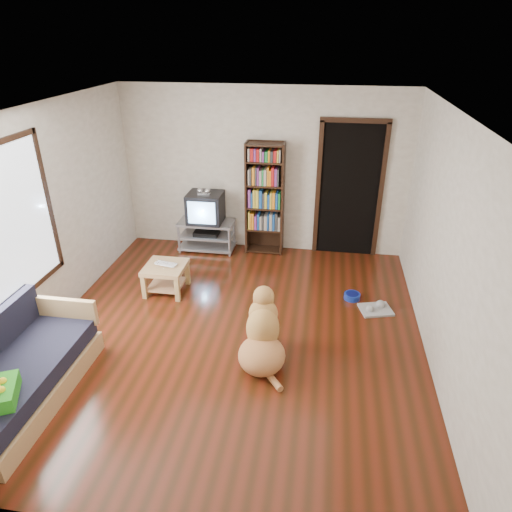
# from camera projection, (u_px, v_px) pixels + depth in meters

# --- Properties ---
(ground) EXTENTS (5.00, 5.00, 0.00)m
(ground) POSITION_uv_depth(u_px,v_px,m) (233.00, 333.00, 5.55)
(ground) COLOR #531C0E
(ground) RESTS_ON ground
(ceiling) EXTENTS (5.00, 5.00, 0.00)m
(ceiling) POSITION_uv_depth(u_px,v_px,m) (227.00, 112.00, 4.38)
(ceiling) COLOR white
(ceiling) RESTS_ON ground
(wall_back) EXTENTS (4.50, 0.00, 4.50)m
(wall_back) POSITION_uv_depth(u_px,v_px,m) (263.00, 172.00, 7.17)
(wall_back) COLOR silver
(wall_back) RESTS_ON ground
(wall_front) EXTENTS (4.50, 0.00, 4.50)m
(wall_front) POSITION_uv_depth(u_px,v_px,m) (146.00, 403.00, 2.76)
(wall_front) COLOR silver
(wall_front) RESTS_ON ground
(wall_left) EXTENTS (0.00, 5.00, 5.00)m
(wall_left) POSITION_uv_depth(u_px,v_px,m) (41.00, 223.00, 5.28)
(wall_left) COLOR silver
(wall_left) RESTS_ON ground
(wall_right) EXTENTS (0.00, 5.00, 5.00)m
(wall_right) POSITION_uv_depth(u_px,v_px,m) (446.00, 250.00, 4.65)
(wall_right) COLOR silver
(wall_right) RESTS_ON ground
(laptop) EXTENTS (0.35, 0.26, 0.02)m
(laptop) POSITION_uv_depth(u_px,v_px,m) (164.00, 266.00, 6.24)
(laptop) COLOR silver
(laptop) RESTS_ON coffee_table
(dog_bowl) EXTENTS (0.22, 0.22, 0.08)m
(dog_bowl) POSITION_uv_depth(u_px,v_px,m) (352.00, 296.00, 6.24)
(dog_bowl) COLOR navy
(dog_bowl) RESTS_ON ground
(grey_rag) EXTENTS (0.47, 0.42, 0.03)m
(grey_rag) POSITION_uv_depth(u_px,v_px,m) (376.00, 310.00, 5.98)
(grey_rag) COLOR #ABABAB
(grey_rag) RESTS_ON ground
(window) EXTENTS (0.03, 1.46, 1.70)m
(window) POSITION_uv_depth(u_px,v_px,m) (10.00, 224.00, 4.75)
(window) COLOR white
(window) RESTS_ON wall_left
(doorway) EXTENTS (1.03, 0.05, 2.19)m
(doorway) POSITION_uv_depth(u_px,v_px,m) (349.00, 187.00, 7.05)
(doorway) COLOR black
(doorway) RESTS_ON wall_back
(tv_stand) EXTENTS (0.90, 0.45, 0.50)m
(tv_stand) POSITION_uv_depth(u_px,v_px,m) (207.00, 234.00, 7.54)
(tv_stand) COLOR #99999E
(tv_stand) RESTS_ON ground
(crt_tv) EXTENTS (0.55, 0.52, 0.58)m
(crt_tv) POSITION_uv_depth(u_px,v_px,m) (206.00, 207.00, 7.35)
(crt_tv) COLOR black
(crt_tv) RESTS_ON tv_stand
(bookshelf) EXTENTS (0.60, 0.30, 1.80)m
(bookshelf) POSITION_uv_depth(u_px,v_px,m) (265.00, 193.00, 7.16)
(bookshelf) COLOR black
(bookshelf) RESTS_ON ground
(sofa) EXTENTS (0.80, 1.80, 0.80)m
(sofa) POSITION_uv_depth(u_px,v_px,m) (18.00, 377.00, 4.47)
(sofa) COLOR tan
(sofa) RESTS_ON ground
(coffee_table) EXTENTS (0.55, 0.55, 0.40)m
(coffee_table) POSITION_uv_depth(u_px,v_px,m) (166.00, 273.00, 6.33)
(coffee_table) COLOR tan
(coffee_table) RESTS_ON ground
(dog) EXTENTS (0.57, 0.98, 0.83)m
(dog) POSITION_uv_depth(u_px,v_px,m) (263.00, 336.00, 4.99)
(dog) COLOR #BF7949
(dog) RESTS_ON ground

